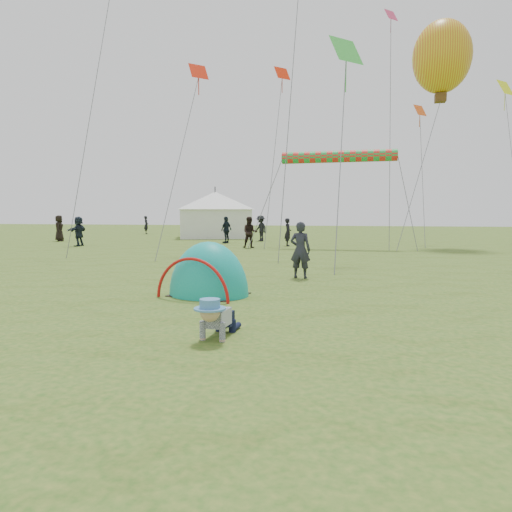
% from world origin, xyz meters
% --- Properties ---
extents(ground, '(140.00, 140.00, 0.00)m').
position_xyz_m(ground, '(0.00, 0.00, 0.00)').
color(ground, '#285B1A').
extents(crawling_toddler, '(0.63, 0.87, 0.64)m').
position_xyz_m(crawling_toddler, '(-0.93, -0.38, 0.32)').
color(crawling_toddler, black).
rests_on(crawling_toddler, ground).
extents(popup_tent, '(2.17, 1.92, 2.44)m').
position_xyz_m(popup_tent, '(-2.26, 3.05, 0.00)').
color(popup_tent, '#099C95').
rests_on(popup_tent, ground).
extents(standing_adult, '(0.63, 0.44, 1.63)m').
position_xyz_m(standing_adult, '(-0.63, 6.28, 0.81)').
color(standing_adult, '#24242E').
rests_on(standing_adult, ground).
extents(event_marquee, '(7.32, 7.32, 3.92)m').
position_xyz_m(event_marquee, '(-10.57, 28.13, 1.96)').
color(event_marquee, white).
rests_on(event_marquee, ground).
extents(crowd_person_0, '(0.56, 0.68, 1.62)m').
position_xyz_m(crowd_person_0, '(-3.26, 19.71, 0.81)').
color(crowd_person_0, black).
rests_on(crowd_person_0, ground).
extents(crowd_person_2, '(0.91, 0.95, 1.59)m').
position_xyz_m(crowd_person_2, '(-14.23, 36.02, 0.80)').
color(crowd_person_2, '#20363E').
rests_on(crowd_person_2, ground).
extents(crowd_person_3, '(1.30, 1.24, 1.77)m').
position_xyz_m(crowd_person_3, '(-5.91, 24.10, 0.89)').
color(crowd_person_3, black).
rests_on(crowd_person_3, ground).
extents(crowd_person_4, '(0.90, 1.04, 1.79)m').
position_xyz_m(crowd_person_4, '(-19.35, 20.65, 0.89)').
color(crowd_person_4, black).
rests_on(crowd_person_4, ground).
extents(crowd_person_6, '(0.68, 0.74, 1.70)m').
position_xyz_m(crowd_person_6, '(-19.10, 32.96, 0.85)').
color(crowd_person_6, black).
rests_on(crowd_person_6, ground).
extents(crowd_person_7, '(0.97, 0.84, 1.71)m').
position_xyz_m(crowd_person_7, '(-4.99, 17.51, 0.86)').
color(crowd_person_7, black).
rests_on(crowd_person_7, ground).
extents(crowd_person_8, '(0.65, 1.09, 1.74)m').
position_xyz_m(crowd_person_8, '(-14.12, 37.75, 0.87)').
color(crowd_person_8, '#27373E').
rests_on(crowd_person_8, ground).
extents(crowd_person_10, '(1.01, 0.97, 1.75)m').
position_xyz_m(crowd_person_10, '(-12.15, 30.58, 0.87)').
color(crowd_person_10, '#382C24').
rests_on(crowd_person_10, ground).
extents(crowd_person_11, '(0.52, 1.61, 1.73)m').
position_xyz_m(crowd_person_11, '(-15.05, 16.66, 0.86)').
color(crowd_person_11, '#1D2633').
rests_on(crowd_person_11, ground).
extents(crowd_person_12, '(0.65, 0.47, 1.65)m').
position_xyz_m(crowd_person_12, '(-15.90, 34.79, 0.83)').
color(crowd_person_12, black).
rests_on(crowd_person_12, ground).
extents(crowd_person_14, '(0.72, 1.08, 1.71)m').
position_xyz_m(crowd_person_14, '(-7.54, 21.36, 0.85)').
color(crowd_person_14, black).
rests_on(crowd_person_14, ground).
extents(balloon_kite, '(3.25, 3.25, 4.55)m').
position_xyz_m(balloon_kite, '(5.19, 21.96, 10.55)').
color(balloon_kite, yellow).
extents(rainbow_tube_kite, '(6.19, 0.64, 0.64)m').
position_xyz_m(rainbow_tube_kite, '(-0.36, 18.93, 4.98)').
color(rainbow_tube_kite, red).
extents(diamond_kite_1, '(1.00, 1.00, 0.82)m').
position_xyz_m(diamond_kite_1, '(-4.03, 21.82, 10.50)').
color(diamond_kite_1, red).
extents(diamond_kite_2, '(1.29, 1.29, 1.06)m').
position_xyz_m(diamond_kite_2, '(10.14, 28.09, 10.38)').
color(diamond_kite_2, '#D7E60F').
extents(diamond_kite_3, '(1.36, 1.36, 1.11)m').
position_xyz_m(diamond_kite_3, '(0.28, 12.22, 8.27)').
color(diamond_kite_3, green).
extents(diamond_kite_5, '(0.85, 0.85, 0.69)m').
position_xyz_m(diamond_kite_5, '(2.35, 22.39, 13.54)').
color(diamond_kite_5, '#CC335D').
extents(diamond_kite_6, '(0.89, 0.89, 0.73)m').
position_xyz_m(diamond_kite_6, '(4.39, 24.88, 8.49)').
color(diamond_kite_6, '#E45214').
extents(diamond_kite_7, '(0.93, 0.93, 0.76)m').
position_xyz_m(diamond_kite_7, '(-6.74, 14.48, 8.63)').
color(diamond_kite_7, red).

